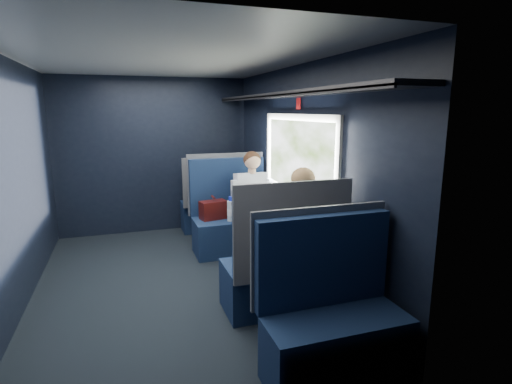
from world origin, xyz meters
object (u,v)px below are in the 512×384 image
object	(u,v)px
laptop	(288,200)
bottle_small	(276,195)
table	(267,217)
seat_row_front	(216,204)
seat_bay_near	(231,219)
man	(253,198)
seat_row_back	(332,319)
seat_bay_far	(281,269)
woman	(300,228)
cup	(275,197)

from	to	relation	value
laptop	bottle_small	size ratio (longest dim) A/B	1.59
table	seat_row_front	bearing A→B (deg)	95.80
table	seat_bay_near	distance (m)	0.93
man	bottle_small	world-z (taller)	man
seat_bay_near	seat_row_back	xyz separation A→B (m)	(0.01, -2.67, -0.01)
seat_bay_far	seat_row_front	size ratio (longest dim) A/B	1.09
table	woman	xyz separation A→B (m)	(0.07, -0.71, 0.06)
table	seat_row_back	size ratio (longest dim) A/B	0.86
table	cup	world-z (taller)	cup
seat_bay_far	seat_row_front	xyz separation A→B (m)	(0.00, 2.67, -0.00)
seat_bay_far	man	size ratio (longest dim) A/B	0.95
man	laptop	xyz separation A→B (m)	(0.22, -0.60, 0.09)
seat_bay_near	cup	size ratio (longest dim) A/B	12.94
table	seat_row_front	xyz separation A→B (m)	(-0.18, 1.80, -0.25)
seat_row_front	man	xyz separation A→B (m)	(0.25, -1.10, 0.31)
woman	laptop	size ratio (longest dim) A/B	3.63
table	bottle_small	distance (m)	0.35
bottle_small	cup	bearing A→B (deg)	71.53
table	seat_row_front	world-z (taller)	seat_row_front
seat_row_back	man	xyz separation A→B (m)	(0.25, 2.50, 0.31)
bottle_small	seat_bay_far	bearing A→B (deg)	-108.48
table	woman	size ratio (longest dim) A/B	0.76
seat_bay_near	seat_row_back	size ratio (longest dim) A/B	1.09
seat_bay_far	seat_row_back	xyz separation A→B (m)	(0.00, -0.92, -0.00)
table	seat_bay_near	bearing A→B (deg)	102.43
table	man	world-z (taller)	man
woman	seat_row_front	bearing A→B (deg)	95.70
seat_bay_far	bottle_small	world-z (taller)	seat_bay_far
table	man	xyz separation A→B (m)	(0.07, 0.70, 0.06)
seat_bay_far	seat_row_front	bearing A→B (deg)	90.00
seat_bay_far	woman	size ratio (longest dim) A/B	0.95
seat_row_back	laptop	bearing A→B (deg)	75.97
laptop	man	bearing A→B (deg)	110.68
laptop	cup	size ratio (longest dim) A/B	3.74
man	bottle_small	xyz separation A→B (m)	(0.12, -0.46, 0.12)
seat_bay_far	cup	bearing A→B (deg)	71.52
woman	laptop	bearing A→B (deg)	74.50
laptop	seat_bay_near	bearing A→B (deg)	122.20
seat_row_back	man	bearing A→B (deg)	84.28
seat_row_back	man	world-z (taller)	man
woman	laptop	xyz separation A→B (m)	(0.22, 0.81, 0.08)
seat_row_back	seat_bay_far	bearing A→B (deg)	90.00
man	cup	bearing A→B (deg)	-64.15
seat_bay_near	woman	bearing A→B (deg)	-80.66
seat_row_back	woman	bearing A→B (deg)	77.07
seat_row_front	woman	world-z (taller)	woman
table	laptop	xyz separation A→B (m)	(0.29, 0.10, 0.14)
seat_bay_near	seat_row_front	world-z (taller)	seat_bay_near
man	woman	size ratio (longest dim) A/B	1.00
table	laptop	bearing A→B (deg)	19.43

